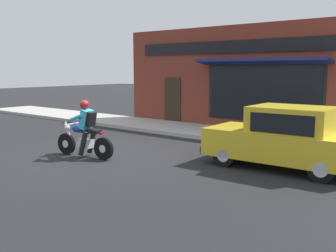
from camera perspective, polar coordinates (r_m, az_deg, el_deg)
name	(u,v)px	position (r m, az deg, el deg)	size (l,w,h in m)	color
ground_plane	(99,153)	(11.81, -9.94, -3.95)	(80.00, 80.00, 0.00)	black
sidewalk_curb	(141,124)	(17.38, -3.90, 0.30)	(2.60, 22.00, 0.14)	#ADAAA3
storefront_building	(235,78)	(16.21, 9.70, 6.86)	(1.25, 10.83, 4.20)	maroon
motorcycle_with_rider	(85,133)	(11.32, -11.99, -1.05)	(0.65, 2.01, 1.62)	black
car_hatchback	(284,138)	(10.19, 16.48, -1.73)	(1.78, 3.84, 1.57)	black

